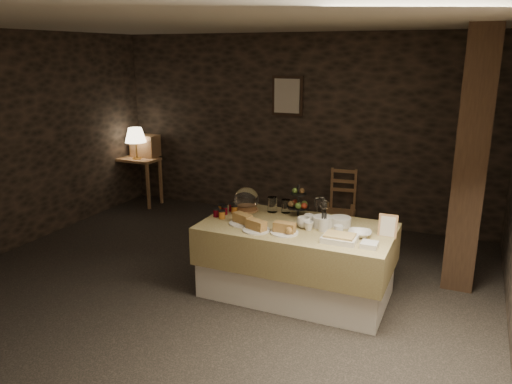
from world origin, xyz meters
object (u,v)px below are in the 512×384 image
at_px(buffet_table, 296,255).
at_px(wine_rack, 145,146).
at_px(timber_column, 471,163).
at_px(fruit_stand, 298,204).
at_px(chair, 342,202).
at_px(console_table, 137,166).
at_px(table_lamp, 135,135).

distance_m(buffet_table, wine_rack, 3.92).
relative_size(wine_rack, timber_column, 0.16).
distance_m(buffet_table, fruit_stand, 0.54).
xyz_separation_m(buffet_table, fruit_stand, (-0.09, 0.30, 0.44)).
relative_size(buffet_table, fruit_stand, 5.67).
xyz_separation_m(buffet_table, wine_rack, (-3.28, 2.10, 0.50)).
bearing_deg(chair, fruit_stand, -96.73).
bearing_deg(console_table, fruit_stand, -26.62).
relative_size(buffet_table, timber_column, 0.70).
distance_m(console_table, timber_column, 4.96).
height_order(wine_rack, timber_column, timber_column).
xyz_separation_m(timber_column, fruit_stand, (-1.56, -0.57, -0.45)).
height_order(console_table, fruit_stand, fruit_stand).
bearing_deg(timber_column, console_table, 167.63).
bearing_deg(console_table, wine_rack, 74.48).
xyz_separation_m(buffet_table, table_lamp, (-3.28, 1.87, 0.69)).
bearing_deg(fruit_stand, wine_rack, 150.51).
bearing_deg(console_table, table_lamp, -45.00).
distance_m(table_lamp, chair, 3.29).
bearing_deg(chair, wine_rack, 174.49).
distance_m(buffet_table, console_table, 3.85).
distance_m(wine_rack, chair, 3.23).
height_order(wine_rack, fruit_stand, wine_rack).
height_order(console_table, wine_rack, wine_rack).
height_order(chair, timber_column, timber_column).
xyz_separation_m(wine_rack, fruit_stand, (3.18, -1.80, -0.06)).
bearing_deg(timber_column, table_lamp, 168.08).
bearing_deg(fruit_stand, timber_column, 20.06).
xyz_separation_m(chair, timber_column, (1.56, -1.30, 0.95)).
relative_size(console_table, table_lamp, 1.54).
distance_m(chair, timber_column, 2.24).
relative_size(wine_rack, fruit_stand, 1.30).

